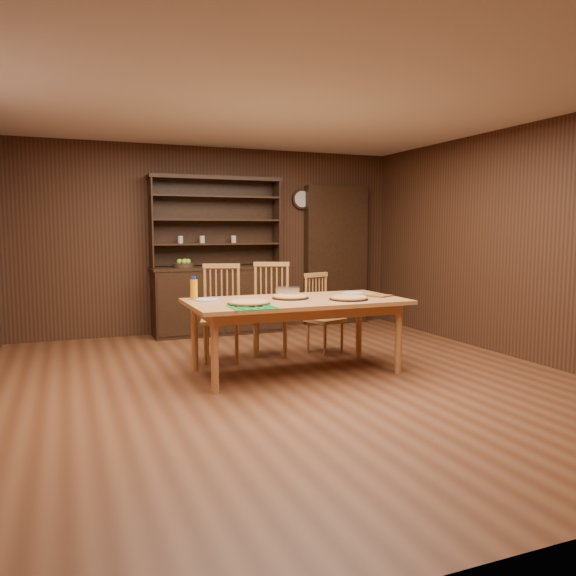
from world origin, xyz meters
name	(u,v)px	position (x,y,z in m)	size (l,w,h in m)	color
floor	(293,383)	(0.00, 0.00, 0.00)	(6.00, 6.00, 0.00)	brown
room_shell	(293,216)	(0.00, 0.00, 1.58)	(6.00, 6.00, 6.00)	beige
china_hutch	(218,291)	(0.00, 2.75, 0.60)	(1.84, 0.52, 2.17)	black
doorway	(336,256)	(1.90, 2.90, 1.05)	(1.00, 0.18, 2.10)	black
wall_clock	(302,199)	(1.35, 2.96, 1.90)	(0.30, 0.05, 0.30)	black
dining_table	(296,306)	(0.17, 0.34, 0.68)	(2.16, 1.08, 0.75)	#C07642
chair_left	(222,309)	(-0.37, 1.19, 0.57)	(0.54, 0.53, 1.07)	#A86B39
chair_center	(271,306)	(0.23, 1.24, 0.57)	(0.57, 0.56, 1.07)	#A86B39
chair_right	(321,311)	(0.83, 1.14, 0.49)	(0.49, 0.48, 0.94)	#A86B39
pizza_left	(249,303)	(-0.39, 0.16, 0.77)	(0.41, 0.41, 0.04)	black
pizza_right	(349,298)	(0.65, 0.13, 0.77)	(0.39, 0.39, 0.04)	black
pizza_center	(290,297)	(0.15, 0.43, 0.77)	(0.38, 0.38, 0.04)	black
cooling_rack	(252,307)	(-0.42, -0.07, 0.76)	(0.37, 0.37, 0.02)	green
plate_left	(207,300)	(-0.68, 0.58, 0.76)	(0.24, 0.24, 0.02)	white
plate_right	(353,293)	(0.93, 0.55, 0.76)	(0.24, 0.24, 0.02)	white
foil_dish	(288,292)	(0.20, 0.64, 0.80)	(0.24, 0.18, 0.10)	white
juice_bottle	(194,289)	(-0.78, 0.71, 0.86)	(0.08, 0.08, 0.23)	orange
pot_holder_a	(379,296)	(1.08, 0.26, 0.76)	(0.21, 0.21, 0.02)	#A31912
pot_holder_b	(351,296)	(0.79, 0.34, 0.76)	(0.20, 0.20, 0.01)	#A31912
fruit_bowl	(184,264)	(-0.49, 2.69, 0.98)	(0.28, 0.28, 0.12)	black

